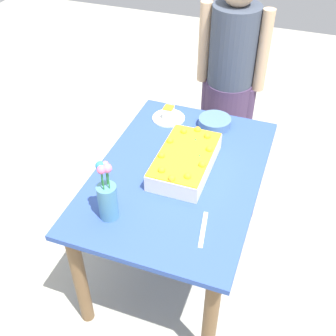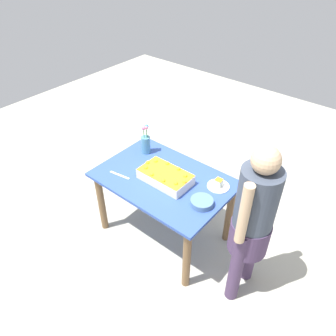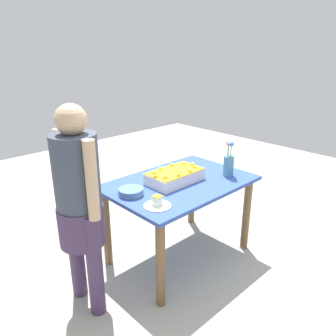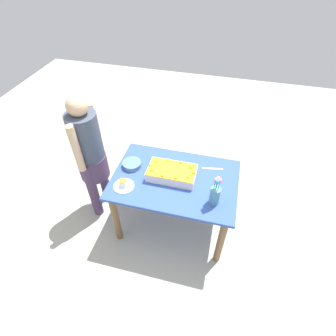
{
  "view_description": "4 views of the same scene",
  "coord_description": "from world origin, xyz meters",
  "px_view_note": "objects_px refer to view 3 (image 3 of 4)",
  "views": [
    {
      "loc": [
        -1.58,
        -0.51,
        2.16
      ],
      "look_at": [
        -0.06,
        0.04,
        0.8
      ],
      "focal_mm": 45.0,
      "sensor_mm": 36.0,
      "label": 1
    },
    {
      "loc": [
        1.51,
        -1.77,
        2.63
      ],
      "look_at": [
        0.06,
        -0.01,
        0.88
      ],
      "focal_mm": 35.0,
      "sensor_mm": 36.0,
      "label": 2
    },
    {
      "loc": [
        1.84,
        1.79,
        1.8
      ],
      "look_at": [
        0.07,
        -0.07,
        0.86
      ],
      "focal_mm": 35.0,
      "sensor_mm": 36.0,
      "label": 3
    },
    {
      "loc": [
        -0.37,
        1.74,
        2.6
      ],
      "look_at": [
        0.07,
        0.02,
        0.88
      ],
      "focal_mm": 28.0,
      "sensor_mm": 36.0,
      "label": 4
    }
  ],
  "objects_px": {
    "sheet_cake": "(175,176)",
    "flower_vase": "(229,163)",
    "cake_knife": "(187,165)",
    "person_standing": "(79,199)",
    "fruit_bowl": "(131,192)",
    "serving_plate_with_slice": "(157,204)"
  },
  "relations": [
    {
      "from": "flower_vase",
      "to": "fruit_bowl",
      "type": "xyz_separation_m",
      "value": [
        0.87,
        -0.27,
        -0.09
      ]
    },
    {
      "from": "person_standing",
      "to": "fruit_bowl",
      "type": "bearing_deg",
      "value": 2.38
    },
    {
      "from": "serving_plate_with_slice",
      "to": "flower_vase",
      "type": "relative_size",
      "value": 0.63
    },
    {
      "from": "flower_vase",
      "to": "person_standing",
      "type": "distance_m",
      "value": 1.34
    },
    {
      "from": "sheet_cake",
      "to": "serving_plate_with_slice",
      "type": "bearing_deg",
      "value": 30.13
    },
    {
      "from": "cake_knife",
      "to": "sheet_cake",
      "type": "bearing_deg",
      "value": -160.18
    },
    {
      "from": "cake_knife",
      "to": "fruit_bowl",
      "type": "bearing_deg",
      "value": -177.55
    },
    {
      "from": "serving_plate_with_slice",
      "to": "fruit_bowl",
      "type": "bearing_deg",
      "value": -86.28
    },
    {
      "from": "cake_knife",
      "to": "person_standing",
      "type": "relative_size",
      "value": 0.14
    },
    {
      "from": "sheet_cake",
      "to": "flower_vase",
      "type": "xyz_separation_m",
      "value": [
        -0.44,
        0.22,
        0.07
      ]
    },
    {
      "from": "cake_knife",
      "to": "flower_vase",
      "type": "bearing_deg",
      "value": -90.55
    },
    {
      "from": "sheet_cake",
      "to": "flower_vase",
      "type": "relative_size",
      "value": 1.49
    },
    {
      "from": "sheet_cake",
      "to": "fruit_bowl",
      "type": "bearing_deg",
      "value": -5.9
    },
    {
      "from": "sheet_cake",
      "to": "person_standing",
      "type": "bearing_deg",
      "value": -1.7
    },
    {
      "from": "serving_plate_with_slice",
      "to": "flower_vase",
      "type": "distance_m",
      "value": 0.86
    },
    {
      "from": "sheet_cake",
      "to": "cake_knife",
      "type": "height_order",
      "value": "sheet_cake"
    },
    {
      "from": "serving_plate_with_slice",
      "to": "cake_knife",
      "type": "bearing_deg",
      "value": -150.47
    },
    {
      "from": "serving_plate_with_slice",
      "to": "person_standing",
      "type": "bearing_deg",
      "value": -29.78
    },
    {
      "from": "fruit_bowl",
      "to": "person_standing",
      "type": "relative_size",
      "value": 0.13
    },
    {
      "from": "serving_plate_with_slice",
      "to": "fruit_bowl",
      "type": "xyz_separation_m",
      "value": [
        0.02,
        -0.28,
        0.0
      ]
    },
    {
      "from": "sheet_cake",
      "to": "cake_knife",
      "type": "bearing_deg",
      "value": -151.14
    },
    {
      "from": "person_standing",
      "to": "cake_knife",
      "type": "bearing_deg",
      "value": 8.3
    }
  ]
}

